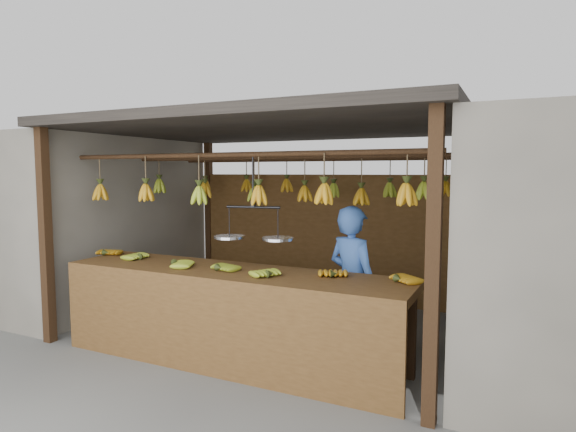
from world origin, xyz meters
The scene contains 8 objects.
ground centered at (0.00, 0.00, 0.00)m, with size 80.00×80.00×0.00m, color #5B5B57.
stall centered at (0.00, 0.33, 1.97)m, with size 4.30×3.30×2.40m.
neighbor_left centered at (-3.60, 0.00, 1.15)m, with size 3.00×3.00×2.30m, color slate.
counter centered at (0.08, -1.23, 0.71)m, with size 3.55×0.80×0.96m.
hanging_bananas centered at (0.00, 0.00, 1.62)m, with size 3.64×2.25×0.36m.
balance_scale centered at (0.26, -1.00, 1.25)m, with size 0.77×0.38×0.81m.
vendor centered at (1.12, -0.60, 0.76)m, with size 0.55×0.36×1.52m, color #3359A5.
bag_bundles centered at (1.94, 1.35, 0.99)m, with size 0.08×0.26×1.19m.
Camera 1 is at (2.52, -4.96, 1.83)m, focal length 30.00 mm.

